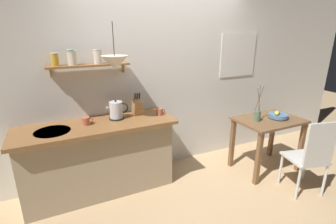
{
  "coord_description": "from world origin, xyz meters",
  "views": [
    {
      "loc": [
        -1.4,
        -2.5,
        1.96
      ],
      "look_at": [
        -0.1,
        0.25,
        0.95
      ],
      "focal_mm": 26.5,
      "sensor_mm": 36.0,
      "label": 1
    }
  ],
  "objects": [
    {
      "name": "back_wall",
      "position": [
        0.2,
        0.65,
        1.35
      ],
      "size": [
        6.8,
        0.11,
        2.7
      ],
      "color": "white",
      "rests_on": "ground_plane"
    },
    {
      "name": "knife_block",
      "position": [
        -0.47,
        0.4,
        1.03
      ],
      "size": [
        0.1,
        0.17,
        0.3
      ],
      "color": "tan",
      "rests_on": "kitchen_counter"
    },
    {
      "name": "kitchen_counter",
      "position": [
        -1.0,
        0.32,
        0.46
      ],
      "size": [
        1.83,
        0.63,
        0.92
      ],
      "color": "tan",
      "rests_on": "ground_plane"
    },
    {
      "name": "twig_vase",
      "position": [
        1.06,
        -0.15,
        0.86
      ],
      "size": [
        0.09,
        0.09,
        0.5
      ],
      "color": "#567056",
      "rests_on": "dining_table"
    },
    {
      "name": "pendant_lamp",
      "position": [
        -0.76,
        0.21,
        1.62
      ],
      "size": [
        0.3,
        0.3,
        0.5
      ],
      "color": "black"
    },
    {
      "name": "wall_shelf",
      "position": [
        -1.06,
        0.49,
        1.62
      ],
      "size": [
        0.93,
        0.2,
        0.31
      ],
      "color": "brown"
    },
    {
      "name": "coffee_mug_spare",
      "position": [
        -0.2,
        0.28,
        0.96
      ],
      "size": [
        0.12,
        0.08,
        0.09
      ],
      "color": "#C6664C",
      "rests_on": "kitchen_counter"
    },
    {
      "name": "electric_kettle",
      "position": [
        -0.74,
        0.37,
        1.02
      ],
      "size": [
        0.27,
        0.18,
        0.24
      ],
      "color": "black",
      "rests_on": "kitchen_counter"
    },
    {
      "name": "coffee_mug_by_sink",
      "position": [
        -1.11,
        0.32,
        0.96
      ],
      "size": [
        0.13,
        0.09,
        0.09
      ],
      "color": "#C6664C",
      "rests_on": "kitchen_counter"
    },
    {
      "name": "fruit_bowl",
      "position": [
        1.41,
        -0.19,
        0.82
      ],
      "size": [
        0.26,
        0.26,
        0.11
      ],
      "color": "#51759E",
      "rests_on": "dining_table"
    },
    {
      "name": "dining_chair_near",
      "position": [
        1.28,
        -0.84,
        0.54
      ],
      "size": [
        0.51,
        0.49,
        0.99
      ],
      "color": "silver",
      "rests_on": "ground_plane"
    },
    {
      "name": "dining_table",
      "position": [
        1.28,
        -0.16,
        0.63
      ],
      "size": [
        0.9,
        0.62,
        0.78
      ],
      "color": "brown",
      "rests_on": "ground_plane"
    },
    {
      "name": "ground_plane",
      "position": [
        0.0,
        0.0,
        0.0
      ],
      "size": [
        14.0,
        14.0,
        0.0
      ],
      "primitive_type": "plane",
      "color": "tan"
    }
  ]
}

